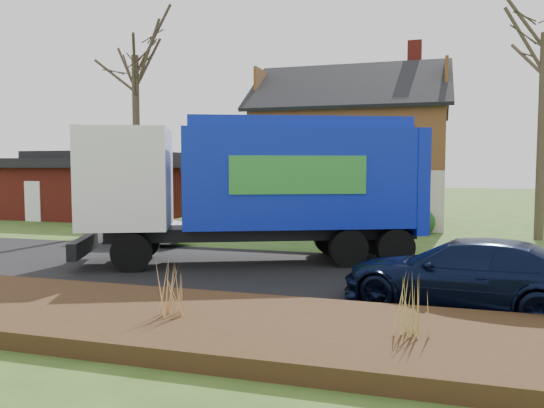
# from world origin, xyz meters

# --- Properties ---
(ground) EXTENTS (120.00, 120.00, 0.00)m
(ground) POSITION_xyz_m (0.00, 0.00, 0.00)
(ground) COLOR #2F4C19
(ground) RESTS_ON ground
(road) EXTENTS (80.00, 7.00, 0.02)m
(road) POSITION_xyz_m (0.00, 0.00, 0.01)
(road) COLOR black
(road) RESTS_ON ground
(mulch_verge) EXTENTS (80.00, 3.50, 0.30)m
(mulch_verge) POSITION_xyz_m (0.00, -5.30, 0.15)
(mulch_verge) COLOR black
(mulch_verge) RESTS_ON ground
(main_house) EXTENTS (12.95, 8.95, 9.26)m
(main_house) POSITION_xyz_m (1.49, 13.91, 4.03)
(main_house) COLOR beige
(main_house) RESTS_ON ground
(ranch_house) EXTENTS (9.80, 8.20, 3.70)m
(ranch_house) POSITION_xyz_m (-12.00, 13.00, 1.81)
(ranch_house) COLOR maroon
(ranch_house) RESTS_ON ground
(garbage_truck) EXTENTS (10.26, 6.36, 4.29)m
(garbage_truck) POSITION_xyz_m (1.06, 1.41, 2.47)
(garbage_truck) COLOR black
(garbage_truck) RESTS_ON ground
(silver_sedan) EXTENTS (4.25, 2.03, 1.34)m
(silver_sedan) POSITION_xyz_m (-4.51, 3.69, 0.67)
(silver_sedan) COLOR #B5B8BD
(silver_sedan) RESTS_ON ground
(navy_wagon) EXTENTS (5.25, 3.03, 1.43)m
(navy_wagon) POSITION_xyz_m (6.58, -2.35, 0.72)
(navy_wagon) COLOR black
(navy_wagon) RESTS_ON ground
(tree_front_west) EXTENTS (3.68, 3.68, 10.93)m
(tree_front_west) POSITION_xyz_m (-6.98, 7.86, 9.01)
(tree_front_west) COLOR #403326
(tree_front_west) RESTS_ON ground
(tree_back) EXTENTS (3.35, 3.35, 10.60)m
(tree_back) POSITION_xyz_m (2.43, 23.12, 8.84)
(tree_back) COLOR #3E3325
(tree_back) RESTS_ON ground
(grass_clump_mid) EXTENTS (0.35, 0.29, 0.97)m
(grass_clump_mid) POSITION_xyz_m (1.58, -5.42, 0.78)
(grass_clump_mid) COLOR tan
(grass_clump_mid) RESTS_ON mulch_verge
(grass_clump_east) EXTENTS (0.37, 0.31, 0.93)m
(grass_clump_east) POSITION_xyz_m (5.63, -5.39, 0.77)
(grass_clump_east) COLOR #AC954C
(grass_clump_east) RESTS_ON mulch_verge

